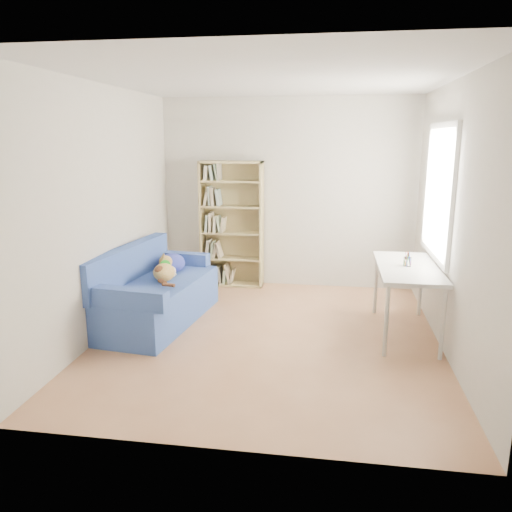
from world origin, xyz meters
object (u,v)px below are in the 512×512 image
(sofa, at_px, (154,293))
(pen_cup, at_px, (407,261))
(desk, at_px, (407,272))
(bookshelf, at_px, (232,229))

(sofa, xyz_separation_m, pen_cup, (2.77, 0.03, 0.48))
(desk, bearing_deg, bookshelf, 144.97)
(sofa, height_order, desk, sofa)
(pen_cup, bearing_deg, bookshelf, 144.76)
(bookshelf, height_order, desk, bookshelf)
(sofa, relative_size, bookshelf, 1.06)
(bookshelf, xyz_separation_m, desk, (2.19, -1.53, -0.12))
(sofa, xyz_separation_m, desk, (2.78, 0.04, 0.35))
(sofa, bearing_deg, desk, 7.67)
(sofa, xyz_separation_m, bookshelf, (0.59, 1.57, 0.48))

